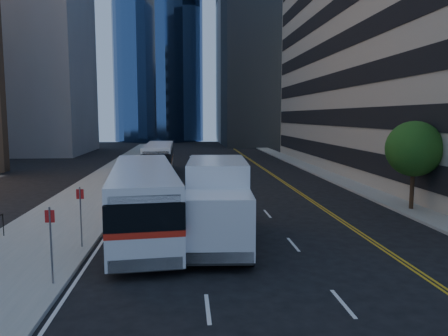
% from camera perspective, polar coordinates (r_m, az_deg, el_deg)
% --- Properties ---
extents(ground, '(160.00, 160.00, 0.00)m').
position_cam_1_polar(ground, '(17.37, 9.03, -11.78)').
color(ground, black).
rests_on(ground, ground).
extents(sidewalk_west, '(5.00, 90.00, 0.15)m').
position_cam_1_polar(sidewalk_west, '(41.82, -13.81, -0.89)').
color(sidewalk_west, gray).
rests_on(sidewalk_west, ground).
extents(sidewalk_east, '(2.00, 90.00, 0.15)m').
position_cam_1_polar(sidewalk_east, '(43.34, 12.58, -0.60)').
color(sidewalk_east, gray).
rests_on(sidewalk_east, ground).
extents(midrise_west, '(18.00, 18.00, 35.00)m').
position_cam_1_polar(midrise_west, '(73.04, -25.04, 15.59)').
color(midrise_west, gray).
rests_on(midrise_west, ground).
extents(street_tree, '(3.20, 3.20, 5.10)m').
position_cam_1_polar(street_tree, '(27.37, 23.57, 2.30)').
color(street_tree, '#332114').
rests_on(street_tree, sidewalk_east).
extents(bus_front, '(3.94, 12.56, 3.18)m').
position_cam_1_polar(bus_front, '(20.77, -10.47, -3.78)').
color(bus_front, white).
rests_on(bus_front, ground).
extents(bus_rear, '(2.56, 11.26, 2.90)m').
position_cam_1_polar(bus_rear, '(41.75, -8.46, 1.30)').
color(bus_rear, white).
rests_on(bus_rear, ground).
extents(box_truck, '(2.99, 7.57, 3.56)m').
position_cam_1_polar(box_truck, '(18.82, -0.87, -4.34)').
color(box_truck, silver).
rests_on(box_truck, ground).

